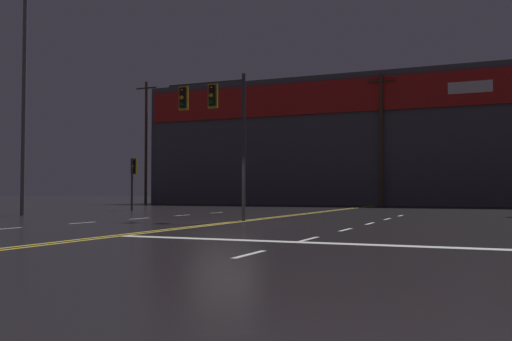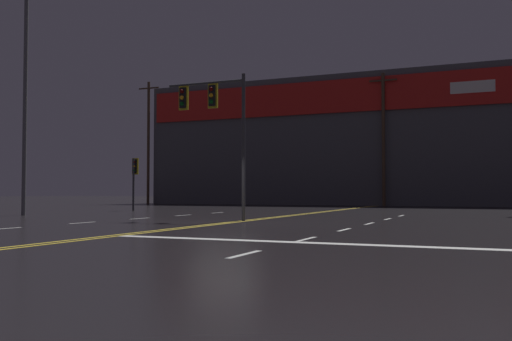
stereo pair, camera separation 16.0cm
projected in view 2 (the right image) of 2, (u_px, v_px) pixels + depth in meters
name	position (u px, v px, depth m)	size (l,w,h in m)	color
ground_plane	(224.00, 223.00, 20.49)	(200.00, 200.00, 0.00)	black
road_markings	(233.00, 225.00, 19.06)	(14.46, 60.00, 0.01)	gold
traffic_signal_median	(213.00, 111.00, 22.85)	(3.45, 0.36, 5.78)	#38383D
traffic_signal_corner_northwest	(135.00, 172.00, 34.38)	(0.42, 0.36, 3.17)	#38383D
streetlight_near_left	(26.00, 63.00, 27.62)	(0.56, 0.56, 11.92)	#59595E
building_backdrop	(387.00, 142.00, 50.53)	(42.19, 10.23, 10.97)	#4C4C51
utility_pole_row	(371.00, 136.00, 45.76)	(46.75, 0.26, 11.60)	#4C3828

